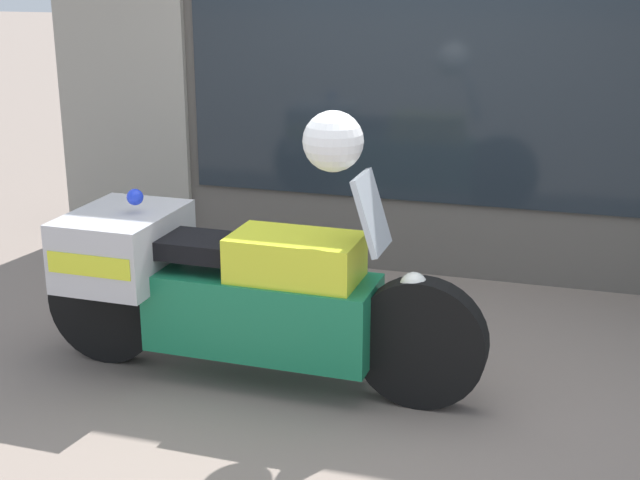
% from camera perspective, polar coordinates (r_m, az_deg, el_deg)
% --- Properties ---
extents(ground_plane, '(60.00, 60.00, 0.00)m').
position_cam_1_polar(ground_plane, '(4.95, 0.48, -8.70)').
color(ground_plane, gray).
extents(shop_building, '(5.35, 0.55, 3.74)m').
position_cam_1_polar(shop_building, '(6.49, 1.87, 14.80)').
color(shop_building, '#56514C').
rests_on(shop_building, ground).
extents(window_display, '(3.84, 0.30, 2.05)m').
position_cam_1_polar(window_display, '(6.56, 9.32, 2.27)').
color(window_display, slate).
rests_on(window_display, ground).
extents(paramedic_motorcycle, '(2.48, 0.73, 1.19)m').
position_cam_1_polar(paramedic_motorcycle, '(4.78, -6.25, -2.94)').
color(paramedic_motorcycle, black).
rests_on(paramedic_motorcycle, ground).
extents(white_helmet, '(0.30, 0.30, 0.30)m').
position_cam_1_polar(white_helmet, '(4.35, 0.85, 6.34)').
color(white_helmet, white).
rests_on(white_helmet, paramedic_motorcycle).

